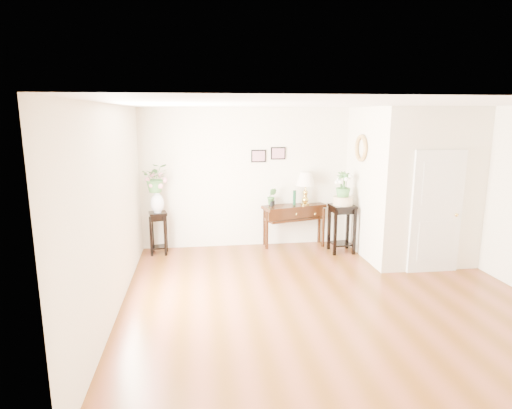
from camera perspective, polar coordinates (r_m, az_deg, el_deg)
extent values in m
cube|color=brown|center=(6.61, 9.48, -12.00)|extent=(6.00, 5.50, 0.02)
cube|color=white|center=(6.06, 10.40, 13.03)|extent=(6.00, 5.50, 0.02)
cube|color=silver|center=(8.80, 4.52, 3.61)|extent=(6.00, 0.02, 2.80)
cube|color=silver|center=(3.76, 22.78, -8.63)|extent=(6.00, 0.02, 2.80)
cube|color=silver|center=(6.01, -18.52, -0.84)|extent=(0.02, 5.50, 2.80)
cube|color=silver|center=(8.61, 19.75, 2.76)|extent=(1.80, 1.95, 2.80)
cube|color=silver|center=(7.81, 22.91, -0.96)|extent=(0.90, 0.05, 2.10)
cube|color=black|center=(8.62, 0.34, 6.48)|extent=(0.30, 0.02, 0.25)
cube|color=black|center=(8.68, 2.98, 6.84)|extent=(0.30, 0.02, 0.25)
torus|color=tan|center=(8.26, 13.82, 7.30)|extent=(0.07, 0.51, 0.51)
cube|color=black|center=(8.84, 5.05, -2.79)|extent=(1.36, 0.77, 0.86)
cube|color=gold|center=(8.73, 6.61, 2.23)|extent=(0.47, 0.47, 0.68)
cylinder|color=#0C351E|center=(8.71, 5.15, 1.03)|extent=(0.08, 0.08, 0.30)
imported|color=#3B7034|center=(8.61, 2.12, 0.97)|extent=(0.22, 0.20, 0.34)
cube|color=black|center=(8.50, -12.85, -3.75)|extent=(0.38, 0.38, 0.83)
imported|color=#3B7034|center=(8.28, -13.19, 3.55)|extent=(0.53, 0.46, 0.55)
cube|color=black|center=(8.56, 11.34, -3.16)|extent=(0.48, 0.48, 0.95)
cylinder|color=#C1B899|center=(8.43, 11.49, 0.47)|extent=(0.48, 0.48, 0.17)
imported|color=#3B7034|center=(8.38, 11.58, 2.51)|extent=(0.33, 0.33, 0.53)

